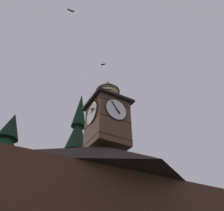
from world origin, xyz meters
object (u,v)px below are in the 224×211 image
(moon, at_px, (86,194))
(flying_bird_low, at_px, (71,11))
(building_main, at_px, (104,202))
(clock_tower, at_px, (107,116))
(flying_bird_high, at_px, (103,64))
(pine_tree_behind, at_px, (71,187))

(moon, xyz_separation_m, flying_bird_low, (23.48, 47.81, 5.12))
(building_main, height_order, flying_bird_low, flying_bird_low)
(clock_tower, xyz_separation_m, flying_bird_low, (5.95, 2.92, 9.02))
(flying_bird_high, relative_size, flying_bird_low, 0.84)
(moon, bearing_deg, pine_tree_behind, 64.95)
(pine_tree_behind, relative_size, flying_bird_high, 31.82)
(flying_bird_low, bearing_deg, building_main, -156.48)
(pine_tree_behind, bearing_deg, building_main, 93.16)
(building_main, height_order, moon, moon)
(pine_tree_behind, bearing_deg, clock_tower, 97.91)
(pine_tree_behind, distance_m, flying_bird_high, 15.88)
(clock_tower, relative_size, pine_tree_behind, 0.43)
(building_main, xyz_separation_m, moon, (-17.98, -45.42, 11.60))
(building_main, height_order, pine_tree_behind, pine_tree_behind)
(flying_bird_high, bearing_deg, clock_tower, 75.91)
(building_main, xyz_separation_m, flying_bird_high, (-1.13, -3.22, 17.89))
(building_main, distance_m, moon, 50.20)
(pine_tree_behind, xyz_separation_m, flying_bird_high, (-1.47, 2.99, 15.53))
(building_main, bearing_deg, flying_bird_high, -109.24)
(flying_bird_low, bearing_deg, clock_tower, -153.87)
(clock_tower, height_order, pine_tree_behind, pine_tree_behind)
(clock_tower, bearing_deg, flying_bird_low, 26.13)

